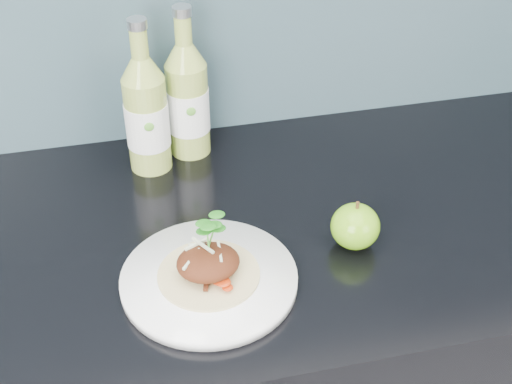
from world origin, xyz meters
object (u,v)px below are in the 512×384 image
(cider_bottle_left, at_px, (147,114))
(green_apple, at_px, (355,226))
(cider_bottle_right, at_px, (188,100))
(dinner_plate, at_px, (209,280))

(cider_bottle_left, bearing_deg, green_apple, -70.27)
(cider_bottle_left, xyz_separation_m, cider_bottle_right, (0.07, 0.03, 0.00))
(green_apple, relative_size, cider_bottle_left, 0.36)
(dinner_plate, bearing_deg, green_apple, 8.68)
(green_apple, bearing_deg, cider_bottle_right, 122.37)
(green_apple, bearing_deg, dinner_plate, -171.32)
(dinner_plate, distance_m, green_apple, 0.22)
(dinner_plate, relative_size, cider_bottle_right, 1.21)
(cider_bottle_left, height_order, cider_bottle_right, same)
(dinner_plate, xyz_separation_m, cider_bottle_right, (0.03, 0.34, 0.09))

